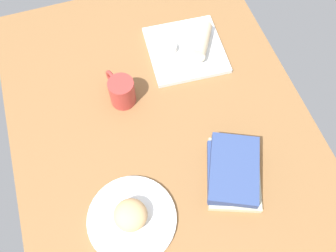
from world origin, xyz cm
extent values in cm
cube|color=olive|center=(0.00, 0.00, 2.00)|extent=(110.00, 90.00, 4.00)
cylinder|color=white|center=(30.05, -16.24, 4.70)|extent=(23.95, 23.95, 1.40)
ellipsoid|color=#E0B178|center=(29.90, -16.23, 8.51)|extent=(12.28, 12.30, 6.23)
cube|color=white|center=(-19.49, 16.26, 4.80)|extent=(26.35, 26.35, 1.60)
cylinder|color=silver|center=(-20.37, 10.76, 6.87)|extent=(4.96, 4.96, 2.53)
cylinder|color=#D36128|center=(-20.37, 10.76, 7.83)|extent=(4.07, 4.07, 0.40)
cylinder|color=beige|center=(-18.79, 20.66, 8.70)|extent=(14.73, 12.24, 6.21)
cube|color=beige|center=(26.77, 14.49, 5.08)|extent=(24.72, 20.85, 2.15)
cube|color=#33477F|center=(26.92, 13.53, 7.22)|extent=(21.75, 19.01, 2.14)
cube|color=#33477F|center=(26.83, 13.79, 9.61)|extent=(23.45, 20.21, 2.64)
cylinder|color=#B23833|center=(-7.16, -8.75, 8.67)|extent=(7.87, 7.87, 9.35)
cylinder|color=#B07E48|center=(-7.16, -8.75, 12.75)|extent=(6.46, 6.46, 0.40)
torus|color=#B23833|center=(-12.37, -10.46, 8.67)|extent=(6.84, 3.26, 6.81)
camera|label=1|loc=(55.35, -14.31, 103.31)|focal=39.38mm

